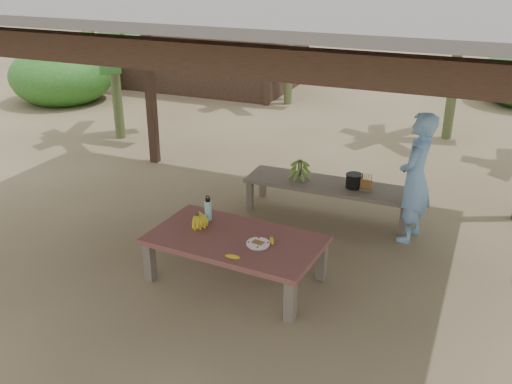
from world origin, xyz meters
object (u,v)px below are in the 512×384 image
at_px(work_table, 235,243).
at_px(plate, 258,244).
at_px(water_flask, 208,210).
at_px(bench, 328,187).
at_px(ripe_banana_bunch, 196,219).
at_px(cooking_pot, 354,181).
at_px(woman, 415,178).

bearing_deg(work_table, plate, -8.47).
relative_size(plate, water_flask, 0.83).
relative_size(bench, water_flask, 7.52).
bearing_deg(ripe_banana_bunch, bench, 62.86).
distance_m(water_flask, cooking_pot, 2.08).
bearing_deg(woman, cooking_pot, -99.10).
relative_size(work_table, plate, 7.68).
relative_size(bench, plate, 9.09).
bearing_deg(plate, bench, 85.66).
bearing_deg(work_table, ripe_banana_bunch, 172.95).
relative_size(work_table, water_flask, 6.35).
bearing_deg(water_flask, woman, 34.93).
xyz_separation_m(bench, water_flask, (-0.90, -1.67, 0.23)).
distance_m(ripe_banana_bunch, water_flask, 0.19).
relative_size(ripe_banana_bunch, water_flask, 0.85).
height_order(plate, woman, woman).
relative_size(ripe_banana_bunch, woman, 0.16).
xyz_separation_m(work_table, woman, (1.56, 1.69, 0.36)).
xyz_separation_m(work_table, cooking_pot, (0.78, 1.95, 0.10)).
distance_m(ripe_banana_bunch, woman, 2.63).
distance_m(work_table, ripe_banana_bunch, 0.54).
bearing_deg(woman, plate, -26.90).
xyz_separation_m(bench, woman, (1.12, -0.26, 0.40)).
relative_size(work_table, woman, 1.16).
xyz_separation_m(plate, woman, (1.27, 1.75, 0.28)).
height_order(work_table, water_flask, water_flask).
bearing_deg(work_table, woman, 50.87).
relative_size(ripe_banana_bunch, cooking_pot, 1.19).
bearing_deg(work_table, bench, 80.88).
distance_m(bench, plate, 2.02).
xyz_separation_m(work_table, water_flask, (-0.46, 0.28, 0.19)).
bearing_deg(cooking_pot, work_table, -111.69).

